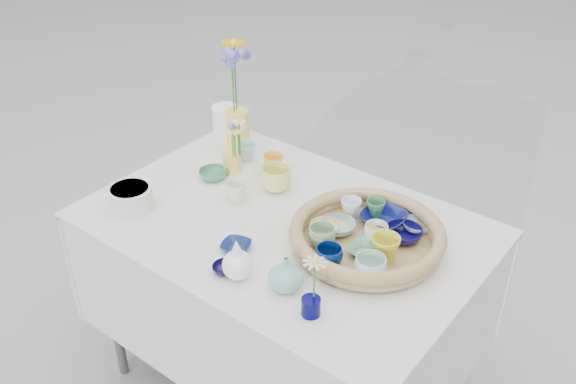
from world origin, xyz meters
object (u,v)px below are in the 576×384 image
Objects in this scene: tall_vase_yellow at (238,130)px; wicker_tray at (367,237)px; bud_vase_seafoam at (286,273)px; display_table at (285,384)px.

wicker_tray is at bearing -17.48° from tall_vase_yellow.
wicker_tray is 0.31m from bud_vase_seafoam.
wicker_tray is 4.53× the size of bud_vase_seafoam.
display_table is 0.88m from bud_vase_seafoam.
tall_vase_yellow reaches higher than wicker_tray.
tall_vase_yellow is (-0.44, 0.28, 0.85)m from display_table.
bud_vase_seafoam is at bearing -39.16° from tall_vase_yellow.
display_table is at bearing -169.88° from wicker_tray.
wicker_tray is 0.76m from tall_vase_yellow.
display_table is 12.04× the size of bud_vase_seafoam.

